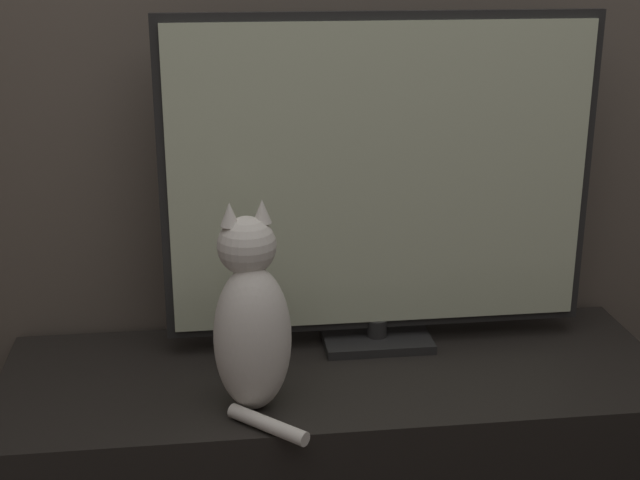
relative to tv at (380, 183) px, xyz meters
The scene contains 3 objects.
tv_stand 0.62m from the tv, 132.94° to the right, with size 1.41×0.51×0.45m.
tv is the anchor object (origin of this frame).
cat 0.43m from the tv, 139.57° to the right, with size 0.18×0.26×0.41m.
Camera 1 is at (-0.25, -0.76, 1.31)m, focal length 50.00 mm.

